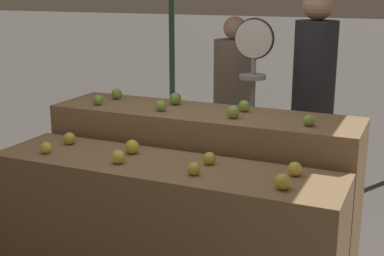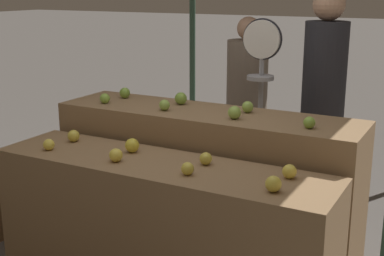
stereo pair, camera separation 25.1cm
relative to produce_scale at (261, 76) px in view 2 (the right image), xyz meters
The scene contains 20 objects.
display_counter_front 1.37m from the produce_scale, 99.25° to the right, with size 2.12×0.55×0.79m, color olive.
display_counter_back 0.87m from the produce_scale, 109.17° to the right, with size 2.12×0.55×0.98m, color olive.
apple_front_0 1.59m from the produce_scale, 126.90° to the right, with size 0.07×0.07×0.07m, color yellow.
apple_front_1 1.34m from the produce_scale, 108.91° to the right, with size 0.08×0.08×0.08m, color yellow.
apple_front_2 1.28m from the produce_scale, 87.12° to the right, with size 0.07×0.07×0.07m, color gold.
apple_front_3 1.41m from the produce_scale, 65.63° to the right, with size 0.08×0.08×0.08m, color gold.
apple_front_4 1.42m from the produce_scale, 132.11° to the right, with size 0.08×0.08×0.08m, color gold.
apple_front_5 1.17m from the produce_scale, 113.24° to the right, with size 0.09×0.09×0.09m, color gold.
apple_front_6 1.08m from the produce_scale, 86.00° to the right, with size 0.08×0.08×0.08m, color gold.
apple_front_7 1.21m from the produce_scale, 60.63° to the right, with size 0.08×0.08×0.08m, color yellow.
apple_back_0 1.15m from the produce_scale, 145.44° to the right, with size 0.07×0.07×0.07m, color #84AD3D.
apple_back_1 0.79m from the produce_scale, 125.10° to the right, with size 0.08×0.08×0.08m, color #8EB247.
apple_back_2 0.65m from the produce_scale, 83.40° to the right, with size 0.09×0.09×0.09m, color #8EB247.
apple_back_3 0.86m from the produce_scale, 48.58° to the right, with size 0.07×0.07×0.07m, color #84AD3D.
apple_back_4 1.03m from the produce_scale, 155.51° to the right, with size 0.08×0.08×0.08m, color #7AA338.
apple_back_5 0.62m from the produce_scale, 136.61° to the right, with size 0.09×0.09×0.09m, color #7AA338.
apple_back_6 0.45m from the produce_scale, 79.78° to the right, with size 0.08×0.08×0.08m, color #8EB247.
produce_scale is the anchor object (origin of this frame).
person_vendor_at_scale 0.50m from the produce_scale, 35.22° to the left, with size 0.40×0.40×1.79m.
person_customer_left 0.85m from the produce_scale, 119.44° to the left, with size 0.49×0.49×1.55m.
Camera 2 is at (1.59, -2.54, 1.80)m, focal length 50.00 mm.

